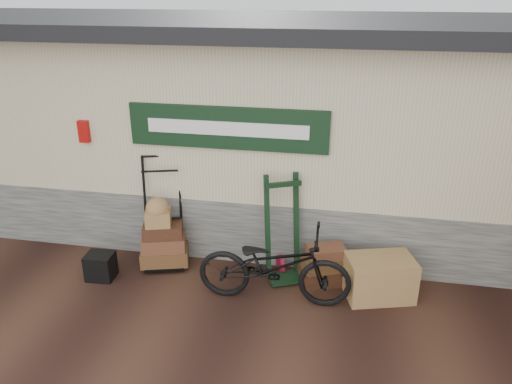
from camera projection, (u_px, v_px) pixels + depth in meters
ground at (235, 303)px, 6.16m from camera, size 80.00×80.00×0.00m
station_building at (272, 121)px, 8.02m from camera, size 14.40×4.10×3.20m
porter_trolley at (163, 211)px, 6.83m from camera, size 0.91×0.78×1.55m
green_barrow at (283, 229)px, 6.48m from camera, size 0.65×0.61×1.41m
suitcase_stack at (324, 264)px, 6.50m from camera, size 0.69×0.57×0.53m
wicker_hamper at (379, 278)px, 6.21m from camera, size 0.93×0.74×0.53m
black_trunk at (101, 266)px, 6.63m from camera, size 0.37×0.32×0.35m
bicycle at (274, 262)px, 6.02m from camera, size 0.70×1.89×1.09m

